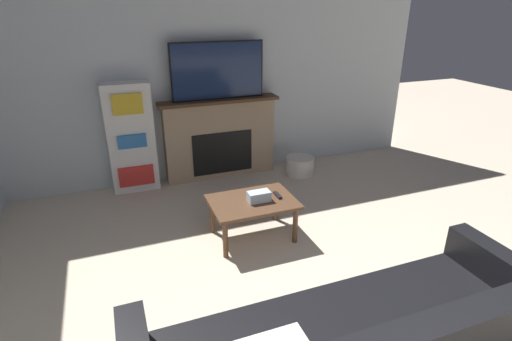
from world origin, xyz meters
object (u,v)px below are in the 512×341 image
coffee_table (253,206)px  bookshelf (131,138)px  storage_basket (300,166)px  tv (218,71)px  fireplace (220,138)px

coffee_table → bookshelf: size_ratio=0.62×
storage_basket → bookshelf: bearing=171.2°
coffee_table → storage_basket: bearing=47.4°
tv → storage_basket: 1.70m
fireplace → storage_basket: 1.17m
fireplace → bookshelf: size_ratio=1.16×
tv → storage_basket: tv is taller
fireplace → tv: (0.00, -0.02, 0.89)m
bookshelf → storage_basket: bookshelf is taller
bookshelf → storage_basket: size_ratio=3.49×
tv → bookshelf: 1.36m
fireplace → bookshelf: bookshelf is taller
tv → bookshelf: tv is taller
fireplace → tv: tv is taller
fireplace → storage_basket: fireplace is taller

